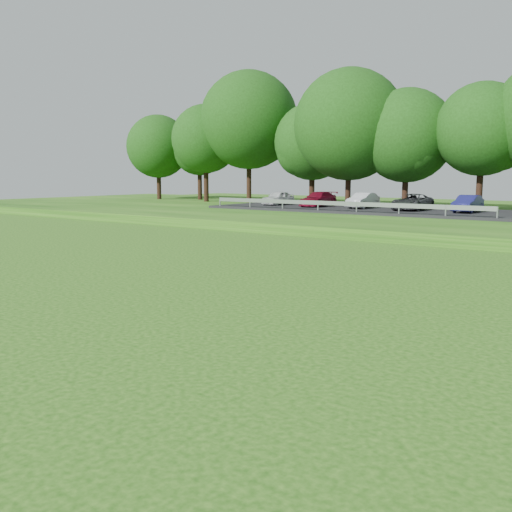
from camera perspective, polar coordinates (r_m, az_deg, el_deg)
The scene contains 1 object.
parking_lot at distance 45.20m, azimuth 10.58°, elevation 5.03°, with size 24.00×9.00×1.38m.
Camera 1 is at (-4.23, -7.78, 3.47)m, focal length 40.00 mm.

